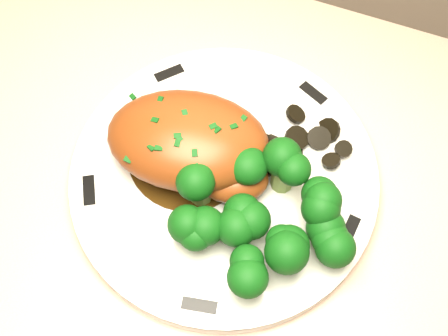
% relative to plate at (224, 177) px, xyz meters
% --- Properties ---
extents(plate, '(0.31, 0.31, 0.02)m').
position_rel_plate_xyz_m(plate, '(0.00, 0.00, 0.00)').
color(plate, silver).
rests_on(plate, counter).
extents(rim_accent_0, '(0.03, 0.02, 0.00)m').
position_rel_plate_xyz_m(rim_accent_0, '(0.05, 0.12, 0.01)').
color(rim_accent_0, black).
rests_on(rim_accent_0, plate).
extents(rim_accent_1, '(0.03, 0.03, 0.00)m').
position_rel_plate_xyz_m(rim_accent_1, '(-0.10, 0.09, 0.01)').
color(rim_accent_1, black).
rests_on(rim_accent_1, plate).
extents(rim_accent_2, '(0.03, 0.03, 0.00)m').
position_rel_plate_xyz_m(rim_accent_2, '(-0.11, -0.06, 0.01)').
color(rim_accent_2, black).
rests_on(rim_accent_2, plate).
extents(rim_accent_3, '(0.03, 0.02, 0.00)m').
position_rel_plate_xyz_m(rim_accent_3, '(0.03, -0.13, 0.01)').
color(rim_accent_3, black).
rests_on(rim_accent_3, plate).
extents(rim_accent_4, '(0.01, 0.03, 0.00)m').
position_rel_plate_xyz_m(rim_accent_4, '(0.13, -0.01, 0.01)').
color(rim_accent_4, black).
rests_on(rim_accent_4, plate).
extents(gravy_pool, '(0.12, 0.12, 0.00)m').
position_rel_plate_xyz_m(gravy_pool, '(-0.04, 0.01, 0.01)').
color(gravy_pool, '#301D08').
rests_on(gravy_pool, plate).
extents(chicken_breast, '(0.18, 0.13, 0.06)m').
position_rel_plate_xyz_m(chicken_breast, '(-0.03, 0.00, 0.04)').
color(chicken_breast, brown).
rests_on(chicken_breast, plate).
extents(mushroom_pile, '(0.10, 0.08, 0.03)m').
position_rel_plate_xyz_m(mushroom_pile, '(0.05, 0.05, 0.02)').
color(mushroom_pile, black).
rests_on(mushroom_pile, plate).
extents(broccoli_florets, '(0.16, 0.13, 0.05)m').
position_rel_plate_xyz_m(broccoli_florets, '(0.05, -0.04, 0.04)').
color(broccoli_florets, olive).
rests_on(broccoli_florets, plate).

